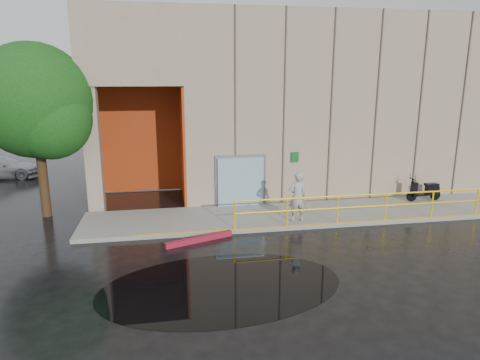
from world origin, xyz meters
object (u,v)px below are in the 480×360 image
(red_curb, at_px, (199,239))
(car_c, at_px, (0,167))
(person, at_px, (297,197))
(tree_near, at_px, (39,106))
(scooter, at_px, (425,185))

(red_curb, distance_m, car_c, 14.88)
(person, relative_size, tree_near, 0.28)
(person, distance_m, red_curb, 3.98)
(scooter, height_order, red_curb, scooter)
(car_c, bearing_deg, scooter, -111.76)
(scooter, bearing_deg, red_curb, -164.29)
(scooter, relative_size, tree_near, 0.23)
(scooter, bearing_deg, car_c, 157.28)
(red_curb, bearing_deg, scooter, 15.37)
(scooter, relative_size, car_c, 0.38)
(person, distance_m, car_c, 16.89)
(person, xyz_separation_m, tree_near, (-9.25, 2.55, 3.24))
(scooter, distance_m, tree_near, 15.87)
(person, bearing_deg, tree_near, -18.07)
(scooter, distance_m, red_curb, 10.29)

